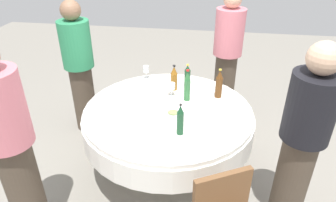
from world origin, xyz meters
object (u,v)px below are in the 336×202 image
Objects in this scene: person_west at (302,141)px; person_south at (79,67)px; bottle_green_outer at (187,86)px; wine_glass_mid at (146,70)px; dining_table at (168,122)px; bottle_dark_green_south at (187,76)px; plate_far at (173,114)px; bottle_brown_right at (219,84)px; person_right at (11,147)px; person_outer at (227,56)px; bottle_dark_green_mid at (180,120)px; plate_left at (137,100)px; bottle_amber_west at (174,78)px; wine_glass_south at (171,87)px.

person_west reaches higher than person_south.
wine_glass_mid is at bearing 140.55° from bottle_green_outer.
bottle_dark_green_south is (0.13, 0.48, 0.26)m from dining_table.
person_west is at bearing -35.46° from bottle_green_outer.
bottle_brown_right is at bearing 45.46° from plate_far.
person_outer is (1.52, 2.02, -0.01)m from person_right.
person_right is (-0.98, -0.87, 0.26)m from dining_table.
dining_table is 0.61m from bottle_brown_right.
bottle_green_outer is 1.03m from person_outer.
person_outer is (0.39, 1.52, -0.02)m from bottle_dark_green_mid.
bottle_dark_green_south reaches higher than wine_glass_mid.
person_right is (-0.64, -1.47, 0.01)m from wine_glass_mid.
person_outer is at bearing 75.74° from bottle_dark_green_mid.
person_outer is (0.86, 1.06, 0.10)m from plate_left.
bottle_dark_green_south is 1.74m from person_right.
bottle_amber_west is at bearing 43.12° from plate_left.
bottle_dark_green_south is 0.79m from person_outer.
wine_glass_mid is 0.10× the size of person_south.
person_south is at bearing 176.67° from wine_glass_mid.
person_right is (-0.97, -1.13, 0.02)m from wine_glass_south.
bottle_green_outer is (-0.30, -0.11, 0.01)m from bottle_brown_right.
bottle_dark_green_south is (-0.03, 0.28, -0.03)m from bottle_green_outer.
plate_far is (-0.09, 0.27, -0.12)m from bottle_dark_green_mid.
bottle_brown_right is at bearing 66.12° from bottle_dark_green_mid.
bottle_amber_west is (-0.15, 0.20, -0.02)m from bottle_green_outer.
plate_left is 0.14× the size of person_right.
person_south is at bearing 150.14° from dining_table.
person_west is (0.91, -0.09, -0.03)m from bottle_dark_green_mid.
wine_glass_south is (-0.16, 0.06, -0.05)m from bottle_green_outer.
dining_table is at bearing -90.00° from person_right.
bottle_brown_right reaches higher than plate_far.
person_west is (1.00, -0.36, 0.08)m from plate_far.
wine_glass_mid is 1.60m from person_right.
bottle_dark_green_south is 0.16× the size of person_west.
bottle_brown_right is 1.85m from person_right.
plate_left is 0.15× the size of person_south.
bottle_dark_green_mid reaches higher than plate_left.
person_right is at bearing -144.48° from person_south.
bottle_green_outer reaches higher than bottle_amber_west.
person_outer is 1.74m from person_south.
wine_glass_south is at bearing -120.90° from bottle_dark_green_south.
dining_table is at bearing -90.00° from person_south.
bottle_brown_right is at bearing -11.52° from bottle_amber_west.
bottle_dark_green_mid is 1.19× the size of plate_left.
bottle_amber_west is 0.93m from person_outer.
plate_left is at bearing -139.29° from bottle_dark_green_south.
person_outer is at bearing 64.92° from dining_table.
bottle_brown_right is 0.84m from wine_glass_mid.
person_south reaches higher than plate_far.
bottle_green_outer is 1.12m from person_west.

